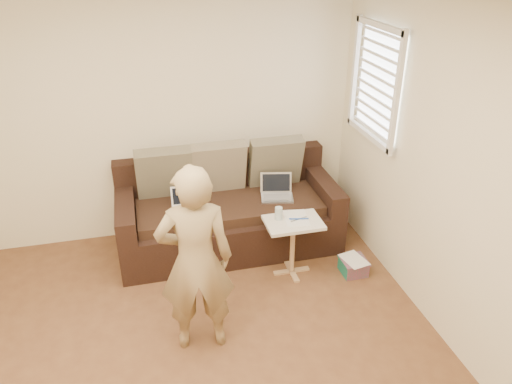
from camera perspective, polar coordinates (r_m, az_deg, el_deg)
ceiling at (r=2.57m, az=-10.34°, el=20.46°), size 4.50×4.50×0.00m
wall_back at (r=5.06m, az=-11.34°, el=8.53°), size 4.00×0.00×4.00m
wall_right at (r=3.72m, az=23.86°, el=-0.44°), size 0.00×4.50×4.50m
window_blinds at (r=4.74m, az=13.62°, el=12.08°), size 0.12×0.88×1.08m
sofa at (r=5.04m, az=-3.15°, el=-1.92°), size 2.20×0.95×0.85m
pillow_left at (r=5.02m, az=-10.51°, el=2.15°), size 0.55×0.29×0.57m
pillow_mid at (r=5.07m, az=-4.32°, el=2.84°), size 0.55×0.27×0.57m
pillow_right at (r=5.19m, az=2.24°, el=3.47°), size 0.55×0.28×0.57m
laptop_silver at (r=5.03m, az=2.45°, el=-0.77°), size 0.36×0.29×0.21m
laptop_white at (r=4.85m, az=-7.81°, el=-2.13°), size 0.30×0.22×0.21m
person at (r=3.69m, az=-6.96°, el=-7.87°), size 0.59×0.43×1.55m
side_table at (r=4.71m, az=4.20°, el=-6.33°), size 0.52×0.36×0.57m
drinking_glass at (r=4.55m, az=2.61°, el=-2.47°), size 0.07×0.07×0.12m
scissors at (r=4.58m, az=4.95°, el=-3.10°), size 0.20×0.13×0.02m
paper_on_table at (r=4.60m, az=4.63°, el=-2.97°), size 0.25×0.33×0.00m
striped_box at (r=4.89m, az=11.12°, el=-8.34°), size 0.24×0.24×0.15m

